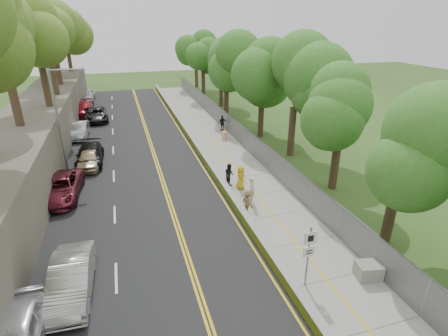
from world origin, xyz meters
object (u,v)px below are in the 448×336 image
streetlight (60,114)px  person_far (222,123)px  painter_0 (240,178)px  concrete_block (369,271)px  car_1 (71,279)px  car_2 (60,188)px  signpost (309,250)px  construction_barrel (224,136)px

streetlight → person_far: size_ratio=4.80×
streetlight → person_far: streetlight is taller
painter_0 → person_far: bearing=-23.1°
concrete_block → person_far: size_ratio=0.68×
painter_0 → car_1: bearing=114.3°
streetlight → car_2: streetlight is taller
car_2 → person_far: (14.80, 11.62, 0.10)m
signpost → person_far: (3.15, 23.96, -1.08)m
concrete_block → car_2: (-14.72, 12.70, 0.36)m
car_1 → person_far: bearing=60.4°
signpost → streetlight: bearing=124.1°
car_2 → concrete_block: bearing=-36.8°
concrete_block → painter_0: (-2.67, 10.50, 0.49)m
streetlight → car_2: 6.07m
car_2 → painter_0: 12.25m
signpost → person_far: 24.19m
car_2 → painter_0: painter_0 is taller
construction_barrel → person_far: 3.09m
concrete_block → car_1: 13.44m
signpost → painter_0: size_ratio=1.79×
car_2 → construction_barrel: bearing=35.4°
streetlight → car_1: 15.08m
signpost → car_1: bearing=166.0°
car_2 → person_far: bearing=42.1°
construction_barrel → person_far: bearing=77.3°
construction_barrel → signpost: bearing=-96.7°
car_1 → person_far: size_ratio=2.83×
streetlight → person_far: bearing=25.3°
painter_0 → signpost: bearing=165.9°
streetlight → concrete_block: streetlight is taller
person_far → car_2: bearing=25.1°
signpost → construction_barrel: (2.48, 20.98, -1.51)m
streetlight → signpost: 20.72m
concrete_block → streetlight: bearing=130.0°
construction_barrel → car_2: (-14.13, -8.64, 0.33)m
construction_barrel → streetlight: bearing=-164.2°
signpost → car_2: (-11.65, 12.34, -1.18)m
streetlight → car_1: (1.46, -14.51, -3.82)m
construction_barrel → painter_0: (-2.08, -10.84, 0.46)m
concrete_block → car_2: bearing=139.2°
streetlight → construction_barrel: (13.99, 3.96, -4.18)m
streetlight → car_1: size_ratio=1.69×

